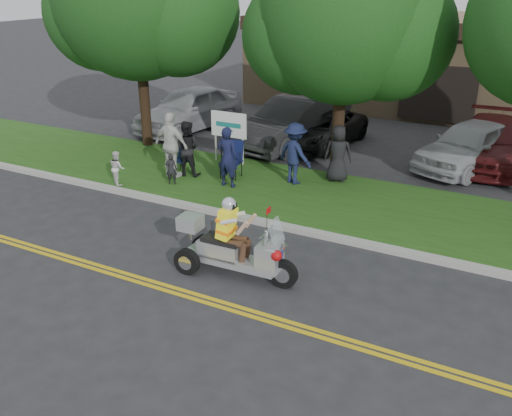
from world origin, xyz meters
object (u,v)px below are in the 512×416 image
at_px(parked_car_far_left, 189,109).
at_px(parked_car_right, 490,142).
at_px(spectator_adult_mid, 187,148).
at_px(parked_car_far_right, 471,145).
at_px(spectator_adult_right, 171,145).
at_px(trike_scooter, 231,249).
at_px(parked_car_left, 293,123).
at_px(lawn_chair_b, 233,157).
at_px(lawn_chair_a, 183,155).
at_px(spectator_adult_left, 227,157).
at_px(parked_car_mid, 321,129).

height_order(parked_car_far_left, parked_car_right, parked_car_far_left).
distance_m(spectator_adult_mid, parked_car_far_left, 5.71).
bearing_deg(parked_car_far_right, spectator_adult_right, -123.43).
height_order(trike_scooter, parked_car_far_left, trike_scooter).
relative_size(trike_scooter, parked_car_left, 0.51).
bearing_deg(parked_car_far_right, spectator_adult_mid, -124.13).
height_order(lawn_chair_b, parked_car_far_right, parked_car_far_right).
distance_m(lawn_chair_a, parked_car_far_left, 5.45).
bearing_deg(spectator_adult_mid, spectator_adult_right, 34.39).
relative_size(lawn_chair_b, spectator_adult_right, 0.56).
distance_m(lawn_chair_a, spectator_adult_right, 0.65).
xyz_separation_m(lawn_chair_b, parked_car_left, (0.16, 4.06, 0.13)).
height_order(spectator_adult_left, parked_car_mid, spectator_adult_left).
height_order(trike_scooter, spectator_adult_right, spectator_adult_right).
bearing_deg(parked_car_left, lawn_chair_b, -80.42).
height_order(parked_car_left, parked_car_right, parked_car_left).
xyz_separation_m(spectator_adult_left, spectator_adult_right, (-1.85, -0.09, 0.11)).
distance_m(lawn_chair_a, parked_car_right, 9.89).
bearing_deg(parked_car_mid, lawn_chair_a, -110.23).
height_order(lawn_chair_b, parked_car_left, parked_car_left).
height_order(spectator_adult_left, spectator_adult_mid, spectator_adult_left).
distance_m(spectator_adult_mid, parked_car_left, 4.81).
height_order(lawn_chair_a, spectator_adult_left, spectator_adult_left).
height_order(parked_car_mid, parked_car_right, parked_car_right).
bearing_deg(parked_car_far_left, parked_car_right, 13.09).
bearing_deg(parked_car_mid, spectator_adult_left, -91.02).
xyz_separation_m(parked_car_left, parked_car_mid, (0.88, 0.51, -0.24)).
bearing_deg(spectator_adult_right, parked_car_right, -140.41).
distance_m(parked_car_mid, parked_car_far_right, 5.13).
distance_m(parked_car_far_left, parked_car_left, 4.55).
bearing_deg(parked_car_left, trike_scooter, -61.88).
xyz_separation_m(lawn_chair_a, parked_car_mid, (2.54, 4.95, -0.04)).
height_order(spectator_adult_left, parked_car_far_right, spectator_adult_left).
xyz_separation_m(spectator_adult_mid, spectator_adult_right, (-0.31, -0.34, 0.14)).
height_order(parked_car_left, parked_car_mid, parked_car_left).
bearing_deg(spectator_adult_left, spectator_adult_mid, -9.46).
bearing_deg(lawn_chair_a, spectator_adult_right, -92.56).
bearing_deg(lawn_chair_b, parked_car_far_left, 130.60).
xyz_separation_m(parked_car_left, parked_car_right, (6.50, 1.15, -0.13)).
xyz_separation_m(spectator_adult_mid, parked_car_left, (1.42, 4.60, -0.09)).
relative_size(lawn_chair_b, parked_car_mid, 0.25).
bearing_deg(spectator_adult_right, parked_car_left, -106.13).
relative_size(spectator_adult_left, parked_car_left, 0.34).
relative_size(lawn_chair_a, spectator_adult_mid, 0.58).
bearing_deg(parked_car_mid, parked_car_left, -143.04).
xyz_separation_m(lawn_chair_b, parked_car_far_right, (6.16, 4.35, 0.05)).
height_order(trike_scooter, spectator_adult_left, spectator_adult_left).
distance_m(parked_car_left, parked_car_far_right, 6.01).
height_order(lawn_chair_a, parked_car_right, parked_car_right).
bearing_deg(parked_car_far_right, spectator_adult_left, -116.33).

